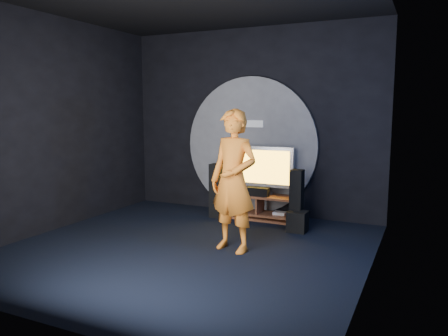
{
  "coord_description": "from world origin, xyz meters",
  "views": [
    {
      "loc": [
        3.08,
        -5.27,
        2.01
      ],
      "look_at": [
        0.1,
        1.05,
        1.05
      ],
      "focal_mm": 35.0,
      "sensor_mm": 36.0,
      "label": 1
    }
  ],
  "objects_px": {
    "tv": "(262,168)",
    "tower_speaker_left": "(216,191)",
    "player": "(233,181)",
    "media_console": "(260,208)",
    "subwoofer": "(298,221)",
    "tower_speaker_right": "(297,199)"
  },
  "relations": [
    {
      "from": "tv",
      "to": "tower_speaker_left",
      "type": "relative_size",
      "value": 1.19
    },
    {
      "from": "tv",
      "to": "tower_speaker_right",
      "type": "distance_m",
      "value": 0.98
    },
    {
      "from": "media_console",
      "to": "subwoofer",
      "type": "height_order",
      "value": "media_console"
    },
    {
      "from": "tower_speaker_left",
      "to": "subwoofer",
      "type": "xyz_separation_m",
      "value": [
        1.63,
        -0.29,
        -0.33
      ]
    },
    {
      "from": "tower_speaker_left",
      "to": "player",
      "type": "xyz_separation_m",
      "value": [
        1.06,
        -1.6,
        0.5
      ]
    },
    {
      "from": "media_console",
      "to": "tv",
      "type": "distance_m",
      "value": 0.74
    },
    {
      "from": "media_console",
      "to": "tower_speaker_left",
      "type": "distance_m",
      "value": 0.87
    },
    {
      "from": "tv",
      "to": "tower_speaker_left",
      "type": "distance_m",
      "value": 0.94
    },
    {
      "from": "media_console",
      "to": "tv",
      "type": "height_order",
      "value": "tv"
    },
    {
      "from": "tv",
      "to": "tower_speaker_left",
      "type": "xyz_separation_m",
      "value": [
        -0.78,
        -0.29,
        -0.43
      ]
    },
    {
      "from": "media_console",
      "to": "tower_speaker_left",
      "type": "height_order",
      "value": "tower_speaker_left"
    },
    {
      "from": "player",
      "to": "tower_speaker_left",
      "type": "bearing_deg",
      "value": 135.29
    },
    {
      "from": "subwoofer",
      "to": "player",
      "type": "height_order",
      "value": "player"
    },
    {
      "from": "tv",
      "to": "player",
      "type": "distance_m",
      "value": 1.91
    },
    {
      "from": "tower_speaker_left",
      "to": "subwoofer",
      "type": "relative_size",
      "value": 2.98
    },
    {
      "from": "tower_speaker_left",
      "to": "tower_speaker_right",
      "type": "xyz_separation_m",
      "value": [
        1.56,
        -0.13,
        0.0
      ]
    },
    {
      "from": "tv",
      "to": "tower_speaker_right",
      "type": "bearing_deg",
      "value": -27.88
    },
    {
      "from": "tower_speaker_left",
      "to": "player",
      "type": "relative_size",
      "value": 0.5
    },
    {
      "from": "subwoofer",
      "to": "tower_speaker_right",
      "type": "bearing_deg",
      "value": 113.54
    },
    {
      "from": "media_console",
      "to": "player",
      "type": "bearing_deg",
      "value": -81.48
    },
    {
      "from": "tower_speaker_left",
      "to": "media_console",
      "type": "bearing_deg",
      "value": 15.51
    },
    {
      "from": "tower_speaker_right",
      "to": "subwoofer",
      "type": "bearing_deg",
      "value": -66.46
    }
  ]
}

